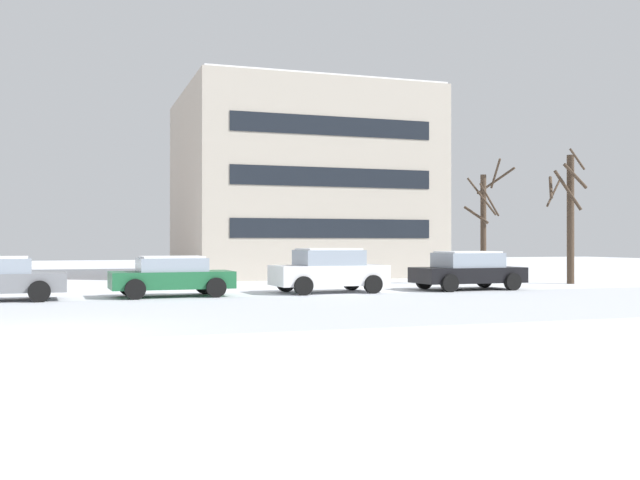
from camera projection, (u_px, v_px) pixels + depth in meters
ground_plane at (32, 335)px, 14.00m from camera, size 120.00×120.00×0.00m
road_surface at (41, 317)px, 17.50m from camera, size 80.00×9.37×0.00m
parked_car_green at (172, 276)px, 23.90m from camera, size 3.95×2.10×1.32m
parked_car_white at (329, 270)px, 25.77m from camera, size 3.98×2.23×1.55m
parked_car_black at (468, 270)px, 27.39m from camera, size 4.14×2.20×1.43m
tree_far_left at (484, 222)px, 31.11m from camera, size 2.15×2.14×5.26m
tree_far_right at (569, 213)px, 31.30m from camera, size 1.66×2.01×5.70m
building_far_right at (298, 185)px, 40.12m from camera, size 12.40×11.58×9.75m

